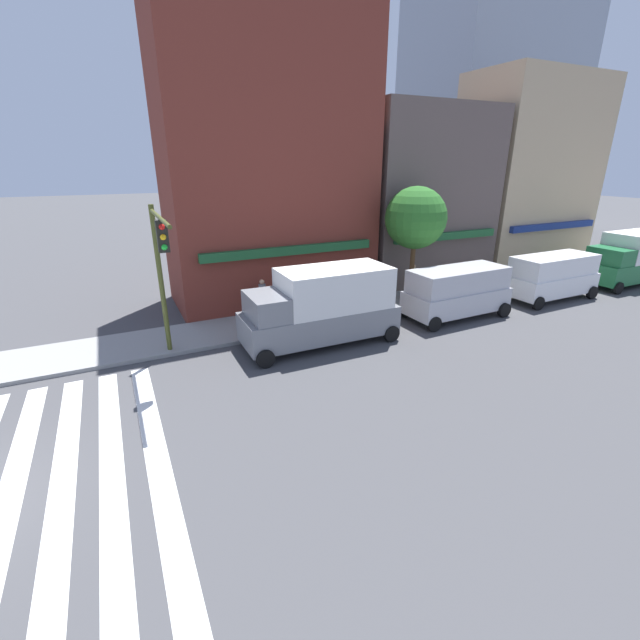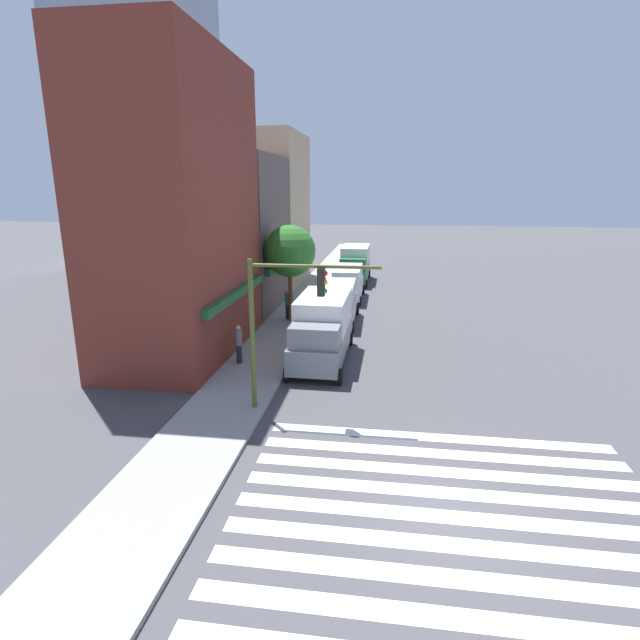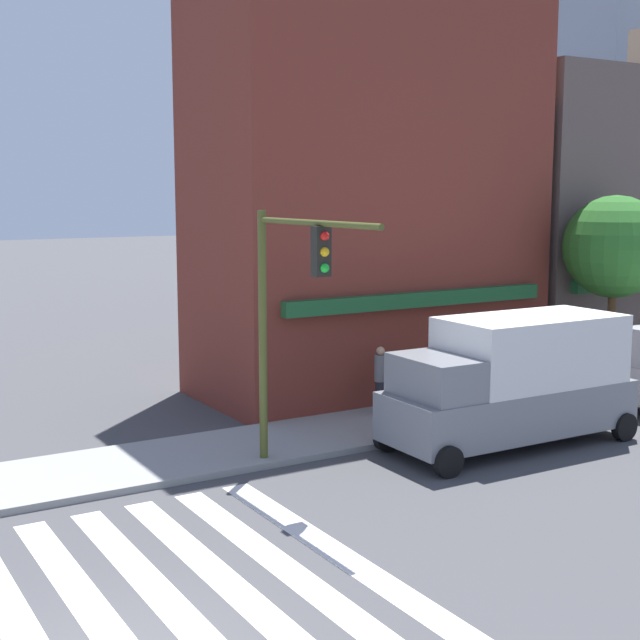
# 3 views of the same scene
# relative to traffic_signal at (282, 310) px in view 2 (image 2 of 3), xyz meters

# --- Properties ---
(ground_plane) EXTENTS (200.00, 200.00, 0.00)m
(ground_plane) POSITION_rel_traffic_signal_xyz_m (-5.28, -5.31, -3.82)
(ground_plane) COLOR #424244
(sidewalk_left) EXTENTS (120.00, 3.00, 0.15)m
(sidewalk_left) POSITION_rel_traffic_signal_xyz_m (-5.28, 2.19, -3.74)
(sidewalk_left) COLOR gray
(sidewalk_left) RESTS_ON ground_plane
(crosswalk_stripes) EXTENTS (8.73, 10.80, 0.01)m
(crosswalk_stripes) POSITION_rel_traffic_signal_xyz_m (-5.28, -5.31, -3.81)
(crosswalk_stripes) COLOR silver
(crosswalk_stripes) RESTS_ON ground_plane
(storefront_row) EXTENTS (27.65, 5.30, 13.71)m
(storefront_row) POSITION_rel_traffic_signal_xyz_m (14.43, 6.19, 2.29)
(storefront_row) COLOR maroon
(storefront_row) RESTS_ON ground_plane
(tower_distant) EXTENTS (16.53, 10.98, 46.25)m
(tower_distant) POSITION_rel_traffic_signal_xyz_m (36.58, 22.18, 19.31)
(tower_distant) COLOR #939EAD
(tower_distant) RESTS_ON ground_plane
(traffic_signal) EXTENTS (0.32, 4.52, 5.54)m
(traffic_signal) POSITION_rel_traffic_signal_xyz_m (0.00, 0.00, 0.00)
(traffic_signal) COLOR #474C1E
(traffic_signal) RESTS_ON ground_plane
(box_truck_grey) EXTENTS (6.22, 2.42, 3.04)m
(box_truck_grey) POSITION_rel_traffic_signal_xyz_m (5.67, -0.61, -2.23)
(box_truck_grey) COLOR slate
(box_truck_grey) RESTS_ON ground_plane
(van_silver) EXTENTS (5.04, 2.22, 2.34)m
(van_silver) POSITION_rel_traffic_signal_xyz_m (12.65, -0.61, -2.53)
(van_silver) COLOR #B7B7BC
(van_silver) RESTS_ON ground_plane
(van_white) EXTENTS (5.02, 2.22, 2.34)m
(van_white) POSITION_rel_traffic_signal_xyz_m (19.17, -0.61, -2.53)
(van_white) COLOR white
(van_white) RESTS_ON ground_plane
(box_truck_green) EXTENTS (6.21, 2.42, 3.04)m
(box_truck_green) POSITION_rel_traffic_signal_xyz_m (26.14, -0.61, -2.23)
(box_truck_green) COLOR #1E6638
(box_truck_green) RESTS_ON ground_plane
(pedestrian_grey_coat) EXTENTS (0.32, 0.32, 1.77)m
(pedestrian_grey_coat) POSITION_rel_traffic_signal_xyz_m (4.43, 3.03, -2.74)
(pedestrian_grey_coat) COLOR #23232D
(pedestrian_grey_coat) RESTS_ON sidewalk_left
(pedestrian_green_top) EXTENTS (0.32, 0.32, 1.77)m
(pedestrian_green_top) POSITION_rel_traffic_signal_xyz_m (12.47, 2.45, -2.74)
(pedestrian_green_top) COLOR #23232D
(pedestrian_green_top) RESTS_ON sidewalk_left
(street_tree) EXTENTS (3.01, 3.01, 5.67)m
(street_tree) POSITION_rel_traffic_signal_xyz_m (12.15, 2.19, 0.48)
(street_tree) COLOR brown
(street_tree) RESTS_ON sidewalk_left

